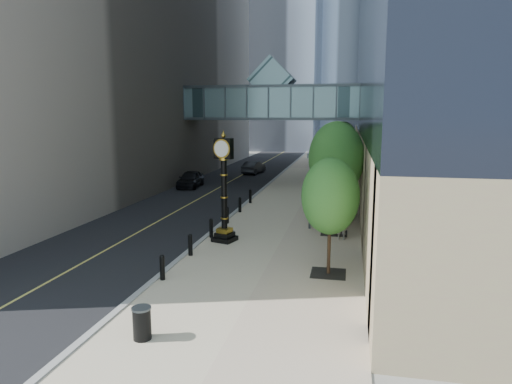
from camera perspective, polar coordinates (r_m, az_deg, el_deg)
ground at (r=16.76m, az=-4.22°, el=-12.89°), size 320.00×320.00×0.00m
road at (r=56.39m, az=0.02°, el=3.11°), size 8.00×180.00×0.02m
sidewalk at (r=55.34m, az=8.17°, el=2.91°), size 8.00×180.00×0.06m
curb at (r=55.72m, az=4.05°, el=3.03°), size 0.25×180.00×0.07m
distant_tower_c at (r=137.76m, az=7.63°, el=20.46°), size 22.00×22.00×65.00m
skywalk at (r=43.51m, az=2.03°, el=11.34°), size 17.00×4.20×5.80m
entrance_canopy at (r=28.97m, az=10.04°, el=5.09°), size 3.00×8.00×4.38m
bollard_row at (r=25.57m, az=-4.56°, el=-3.75°), size 0.20×16.20×0.90m
street_trees at (r=31.85m, az=10.39°, el=4.64°), size 2.94×28.54×6.04m
street_clock at (r=22.90m, az=-4.00°, el=-0.42°), size 1.27×1.27×5.45m
trash_bin at (r=13.94m, az=-14.07°, el=-15.72°), size 0.59×0.59×0.90m
pedestrian at (r=23.87m, az=10.62°, el=-4.00°), size 0.61×0.43×1.58m
car_near at (r=41.12m, az=-8.19°, el=1.62°), size 2.05×4.43×1.47m
car_far at (r=50.23m, az=-0.29°, el=3.10°), size 1.97×4.29×1.36m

